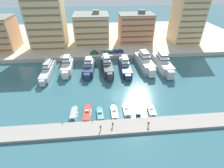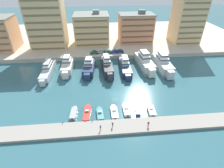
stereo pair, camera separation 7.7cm
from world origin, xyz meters
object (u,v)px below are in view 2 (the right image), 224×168
(yacht_ivory_center_right, at_px, (145,62))
(yacht_navy_mid_left, at_px, (89,67))
(motorboat_red_left, at_px, (87,113))
(car_blue_center_left, at_px, (114,51))
(motorboat_white_mid_right, at_px, (151,110))
(motorboat_white_center_left, at_px, (114,112))
(pedestrian_far_side, at_px, (148,123))
(yacht_charcoal_center_left, at_px, (107,66))
(motorboat_teal_mid_left, at_px, (100,114))
(yacht_ivory_left, at_px, (67,66))
(yacht_silver_far_left, at_px, (48,70))
(motorboat_grey_far_left, at_px, (74,113))
(car_silver_left, at_px, (101,51))
(pedestrian_near_edge, at_px, (100,127))
(car_blue_center, at_px, (120,51))
(car_green_far_left, at_px, (94,52))
(yacht_navy_center, at_px, (125,66))
(motorboat_blue_center_right, at_px, (138,110))
(pedestrian_mid_deck, at_px, (113,124))
(yacht_silver_mid_right, at_px, (163,64))
(motorboat_white_center, at_px, (126,110))
(car_green_mid_left, at_px, (108,51))

(yacht_ivory_center_right, bearing_deg, yacht_navy_mid_left, -176.55)
(motorboat_red_left, height_order, car_blue_center_left, car_blue_center_left)
(motorboat_white_mid_right, distance_m, car_blue_center_left, 45.73)
(motorboat_white_center_left, relative_size, pedestrian_far_side, 4.07)
(yacht_charcoal_center_left, bearing_deg, motorboat_teal_mid_left, -98.06)
(yacht_navy_mid_left, xyz_separation_m, motorboat_teal_mid_left, (3.95, -29.26, -1.78))
(yacht_ivory_left, height_order, motorboat_white_mid_right, yacht_ivory_left)
(yacht_silver_far_left, xyz_separation_m, motorboat_grey_far_left, (13.55, -27.41, -1.53))
(car_silver_left, relative_size, pedestrian_near_edge, 2.54)
(motorboat_red_left, distance_m, pedestrian_near_edge, 8.65)
(yacht_ivory_left, relative_size, pedestrian_far_side, 9.92)
(yacht_navy_mid_left, xyz_separation_m, car_blue_center, (16.09, 15.72, 0.79))
(car_green_far_left, relative_size, pedestrian_near_edge, 2.56)
(yacht_charcoal_center_left, relative_size, car_silver_left, 4.70)
(motorboat_white_mid_right, bearing_deg, yacht_ivory_center_right, 80.09)
(yacht_navy_center, bearing_deg, car_green_far_left, 132.83)
(yacht_charcoal_center_left, distance_m, motorboat_white_mid_right, 31.65)
(yacht_charcoal_center_left, xyz_separation_m, motorboat_blue_center_right, (8.24, -28.08, -2.26))
(pedestrian_mid_deck, bearing_deg, motorboat_white_center_left, 79.83)
(yacht_silver_mid_right, relative_size, car_blue_center_left, 4.96)
(motorboat_red_left, height_order, motorboat_white_center, motorboat_red_left)
(motorboat_white_mid_right, height_order, pedestrian_near_edge, pedestrian_near_edge)
(pedestrian_mid_deck, bearing_deg, car_silver_left, 91.51)
(car_silver_left, xyz_separation_m, car_blue_center, (10.03, -0.39, 0.00))
(yacht_charcoal_center_left, height_order, car_blue_center, yacht_charcoal_center_left)
(car_green_far_left, height_order, car_blue_center_left, same)
(yacht_silver_far_left, height_order, motorboat_blue_center_right, yacht_silver_far_left)
(yacht_ivory_left, bearing_deg, yacht_charcoal_center_left, -6.35)
(yacht_navy_mid_left, distance_m, motorboat_grey_far_left, 28.72)
(motorboat_white_center_left, distance_m, motorboat_blue_center_right, 7.76)
(car_green_mid_left, distance_m, pedestrian_near_edge, 52.40)
(motorboat_blue_center_right, distance_m, car_blue_center, 44.17)
(car_silver_left, xyz_separation_m, pedestrian_near_edge, (-2.14, -52.22, -1.26))
(yacht_navy_center, bearing_deg, motorboat_red_left, -120.04)
(car_silver_left, bearing_deg, car_blue_center_left, -2.89)
(motorboat_teal_mid_left, distance_m, car_silver_left, 45.49)
(motorboat_blue_center_right, bearing_deg, yacht_silver_far_left, 141.27)
(motorboat_red_left, height_order, pedestrian_mid_deck, pedestrian_mid_deck)
(yacht_navy_center, relative_size, yacht_ivory_center_right, 1.00)
(yacht_silver_far_left, bearing_deg, motorboat_white_center, -41.69)
(motorboat_white_center, distance_m, car_green_far_left, 44.79)
(motorboat_white_center, relative_size, car_green_far_left, 1.56)
(motorboat_blue_center_right, bearing_deg, pedestrian_far_side, -79.36)
(pedestrian_near_edge, bearing_deg, car_silver_left, 87.65)
(car_silver_left, bearing_deg, yacht_ivory_left, -137.61)
(motorboat_red_left, bearing_deg, motorboat_white_center, 1.93)
(yacht_navy_mid_left, distance_m, car_green_far_left, 15.61)
(yacht_navy_mid_left, height_order, pedestrian_near_edge, yacht_navy_mid_left)
(yacht_silver_far_left, relative_size, yacht_ivory_left, 1.26)
(motorboat_white_center_left, bearing_deg, car_blue_center, 80.42)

